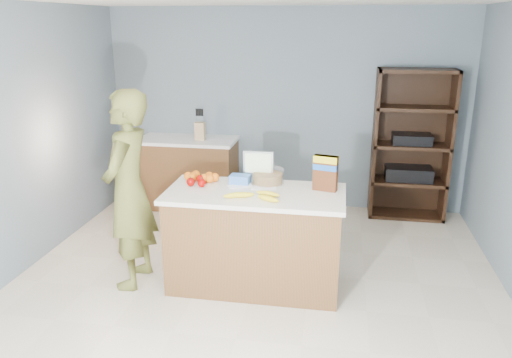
% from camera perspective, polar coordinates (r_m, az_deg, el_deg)
% --- Properties ---
extents(floor, '(4.50, 5.00, 0.02)m').
position_cam_1_polar(floor, '(4.45, -0.78, -13.74)').
color(floor, beige).
rests_on(floor, ground).
extents(walls, '(4.52, 5.02, 2.51)m').
position_cam_1_polar(walls, '(3.86, -0.88, 7.71)').
color(walls, slate).
rests_on(walls, ground).
extents(counter_peninsula, '(1.56, 0.76, 0.90)m').
position_cam_1_polar(counter_peninsula, '(4.52, -0.11, -7.28)').
color(counter_peninsula, brown).
rests_on(counter_peninsula, ground).
extents(back_cabinet, '(1.24, 0.62, 0.90)m').
position_cam_1_polar(back_cabinet, '(6.51, -7.68, 0.75)').
color(back_cabinet, brown).
rests_on(back_cabinet, ground).
extents(shelving_unit, '(0.90, 0.40, 1.80)m').
position_cam_1_polar(shelving_unit, '(6.32, 17.21, 3.48)').
color(shelving_unit, black).
rests_on(shelving_unit, ground).
extents(person, '(0.44, 0.66, 1.78)m').
position_cam_1_polar(person, '(4.54, -14.33, -1.29)').
color(person, brown).
rests_on(person, ground).
extents(knife_block, '(0.12, 0.10, 0.31)m').
position_cam_1_polar(knife_block, '(6.29, -6.41, 5.54)').
color(knife_block, tan).
rests_on(knife_block, back_cabinet).
extents(envelopes, '(0.46, 0.19, 0.00)m').
position_cam_1_polar(envelopes, '(4.45, -0.46, -0.93)').
color(envelopes, white).
rests_on(envelopes, counter_peninsula).
extents(bananas, '(0.50, 0.24, 0.05)m').
position_cam_1_polar(bananas, '(4.17, -0.31, -1.90)').
color(bananas, yellow).
rests_on(bananas, counter_peninsula).
extents(apples, '(0.18, 0.19, 0.08)m').
position_cam_1_polar(apples, '(4.52, -6.69, -0.27)').
color(apples, '#950401').
rests_on(apples, counter_peninsula).
extents(oranges, '(0.34, 0.19, 0.08)m').
position_cam_1_polar(oranges, '(4.64, -6.33, 0.24)').
color(oranges, orange).
rests_on(oranges, counter_peninsula).
extents(blue_carton, '(0.19, 0.14, 0.08)m').
position_cam_1_polar(blue_carton, '(4.55, -1.84, -0.03)').
color(blue_carton, blue).
rests_on(blue_carton, counter_peninsula).
extents(salad_bowl, '(0.30, 0.30, 0.13)m').
position_cam_1_polar(salad_bowl, '(4.56, 1.34, 0.25)').
color(salad_bowl, '#267219').
rests_on(salad_bowl, counter_peninsula).
extents(tv, '(0.28, 0.12, 0.28)m').
position_cam_1_polar(tv, '(4.59, 0.28, 1.71)').
color(tv, silver).
rests_on(tv, counter_peninsula).
extents(cereal_box, '(0.22, 0.12, 0.31)m').
position_cam_1_polar(cereal_box, '(4.36, 7.96, 0.98)').
color(cereal_box, '#592B14').
rests_on(cereal_box, counter_peninsula).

